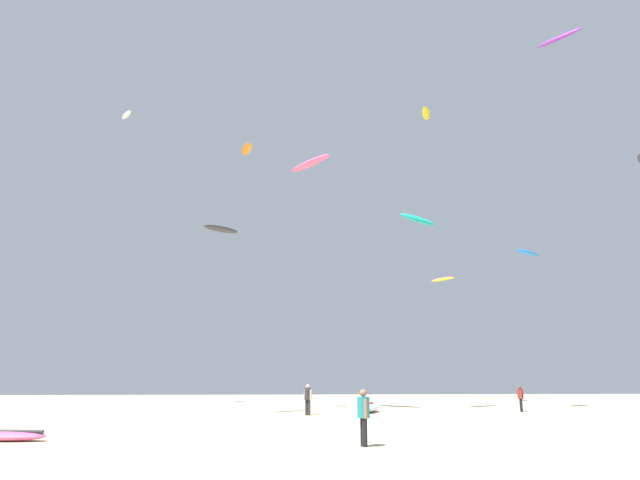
{
  "coord_description": "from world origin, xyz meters",
  "views": [
    {
      "loc": [
        -2.09,
        -13.72,
        2.08
      ],
      "look_at": [
        0.0,
        18.57,
        9.72
      ],
      "focal_mm": 32.65,
      "sensor_mm": 36.0,
      "label": 1
    }
  ],
  "objects_px": {
    "person_left": "(308,397)",
    "kite_aloft_5": "(126,115)",
    "kite_aloft_0": "(559,38)",
    "kite_aloft_9": "(310,163)",
    "kite_aloft_2": "(426,113)",
    "kite_aloft_8": "(221,229)",
    "kite_aloft_7": "(418,219)",
    "kite_aloft_4": "(443,279)",
    "kite_aloft_6": "(247,149)",
    "person_midground": "(520,396)",
    "kite_grounded_near": "(2,436)",
    "person_foreground": "(363,413)",
    "kite_grounded_mid": "(367,408)",
    "kite_aloft_1": "(528,253)"
  },
  "relations": [
    {
      "from": "kite_aloft_6",
      "to": "kite_aloft_9",
      "type": "xyz_separation_m",
      "value": [
        4.48,
        -0.46,
        -1.15
      ]
    },
    {
      "from": "kite_aloft_6",
      "to": "kite_aloft_7",
      "type": "bearing_deg",
      "value": 2.86
    },
    {
      "from": "kite_grounded_near",
      "to": "kite_aloft_4",
      "type": "xyz_separation_m",
      "value": [
        24.69,
        33.41,
        11.11
      ]
    },
    {
      "from": "person_left",
      "to": "kite_aloft_5",
      "type": "height_order",
      "value": "kite_aloft_5"
    },
    {
      "from": "kite_aloft_0",
      "to": "kite_aloft_5",
      "type": "height_order",
      "value": "kite_aloft_0"
    },
    {
      "from": "kite_aloft_2",
      "to": "kite_aloft_5",
      "type": "xyz_separation_m",
      "value": [
        -25.73,
        -0.83,
        -1.34
      ]
    },
    {
      "from": "person_left",
      "to": "kite_aloft_4",
      "type": "xyz_separation_m",
      "value": [
        13.89,
        20.6,
        10.29
      ]
    },
    {
      "from": "kite_aloft_0",
      "to": "kite_aloft_9",
      "type": "distance_m",
      "value": 22.24
    },
    {
      "from": "kite_aloft_9",
      "to": "kite_aloft_5",
      "type": "bearing_deg",
      "value": 153.67
    },
    {
      "from": "kite_grounded_mid",
      "to": "kite_aloft_0",
      "type": "relative_size",
      "value": 1.32
    },
    {
      "from": "kite_aloft_1",
      "to": "kite_aloft_9",
      "type": "distance_m",
      "value": 17.17
    },
    {
      "from": "kite_aloft_5",
      "to": "kite_aloft_1",
      "type": "bearing_deg",
      "value": -9.97
    },
    {
      "from": "kite_aloft_0",
      "to": "kite_aloft_5",
      "type": "bearing_deg",
      "value": 168.49
    },
    {
      "from": "person_foreground",
      "to": "kite_aloft_2",
      "type": "bearing_deg",
      "value": -118.6
    },
    {
      "from": "kite_grounded_mid",
      "to": "kite_aloft_7",
      "type": "relative_size",
      "value": 1.27
    },
    {
      "from": "kite_aloft_0",
      "to": "kite_aloft_4",
      "type": "height_order",
      "value": "kite_aloft_0"
    },
    {
      "from": "person_left",
      "to": "kite_aloft_2",
      "type": "relative_size",
      "value": 0.64
    },
    {
      "from": "kite_grounded_near",
      "to": "kite_aloft_9",
      "type": "xyz_separation_m",
      "value": [
        11.08,
        17.39,
        16.53
      ]
    },
    {
      "from": "kite_aloft_0",
      "to": "kite_aloft_7",
      "type": "distance_m",
      "value": 18.64
    },
    {
      "from": "kite_aloft_6",
      "to": "kite_aloft_1",
      "type": "bearing_deg",
      "value": 4.26
    },
    {
      "from": "kite_aloft_0",
      "to": "kite_aloft_1",
      "type": "height_order",
      "value": "kite_aloft_0"
    },
    {
      "from": "kite_aloft_2",
      "to": "kite_aloft_8",
      "type": "xyz_separation_m",
      "value": [
        -16.25,
        -12.11,
        -13.95
      ]
    },
    {
      "from": "person_midground",
      "to": "kite_aloft_8",
      "type": "height_order",
      "value": "kite_aloft_8"
    },
    {
      "from": "kite_aloft_0",
      "to": "kite_aloft_5",
      "type": "distance_m",
      "value": 35.37
    },
    {
      "from": "kite_aloft_2",
      "to": "kite_aloft_7",
      "type": "xyz_separation_m",
      "value": [
        -2.86,
        -7.22,
        -11.77
      ]
    },
    {
      "from": "kite_aloft_0",
      "to": "kite_aloft_7",
      "type": "relative_size",
      "value": 0.97
    },
    {
      "from": "person_foreground",
      "to": "kite_aloft_9",
      "type": "distance_m",
      "value": 25.24
    },
    {
      "from": "kite_aloft_0",
      "to": "kite_aloft_4",
      "type": "bearing_deg",
      "value": 110.18
    },
    {
      "from": "kite_grounded_mid",
      "to": "kite_aloft_2",
      "type": "distance_m",
      "value": 27.6
    },
    {
      "from": "kite_aloft_2",
      "to": "kite_aloft_4",
      "type": "height_order",
      "value": "kite_aloft_2"
    },
    {
      "from": "kite_aloft_4",
      "to": "kite_aloft_8",
      "type": "relative_size",
      "value": 1.17
    },
    {
      "from": "kite_aloft_9",
      "to": "person_midground",
      "type": "bearing_deg",
      "value": -8.65
    },
    {
      "from": "kite_grounded_near",
      "to": "kite_aloft_5",
      "type": "bearing_deg",
      "value": 99.15
    },
    {
      "from": "person_foreground",
      "to": "kite_aloft_2",
      "type": "xyz_separation_m",
      "value": [
        9.87,
        28.03,
        23.82
      ]
    },
    {
      "from": "kite_grounded_mid",
      "to": "kite_aloft_8",
      "type": "height_order",
      "value": "kite_aloft_8"
    },
    {
      "from": "person_midground",
      "to": "kite_aloft_4",
      "type": "distance_m",
      "value": 20.79
    },
    {
      "from": "person_midground",
      "to": "kite_grounded_mid",
      "type": "height_order",
      "value": "person_midground"
    },
    {
      "from": "kite_aloft_7",
      "to": "kite_aloft_8",
      "type": "height_order",
      "value": "kite_aloft_7"
    },
    {
      "from": "person_left",
      "to": "kite_aloft_5",
      "type": "xyz_separation_m",
      "value": [
        -14.8,
        12.04,
        22.5
      ]
    },
    {
      "from": "kite_aloft_4",
      "to": "kite_aloft_7",
      "type": "xyz_separation_m",
      "value": [
        -5.81,
        -14.95,
        1.78
      ]
    },
    {
      "from": "kite_aloft_5",
      "to": "kite_aloft_6",
      "type": "xyz_separation_m",
      "value": [
        10.6,
        -7.0,
        -5.63
      ]
    },
    {
      "from": "kite_grounded_mid",
      "to": "kite_aloft_6",
      "type": "distance_m",
      "value": 19.47
    },
    {
      "from": "kite_aloft_8",
      "to": "person_left",
      "type": "bearing_deg",
      "value": -8.17
    },
    {
      "from": "person_foreground",
      "to": "kite_aloft_4",
      "type": "xyz_separation_m",
      "value": [
        12.82,
        35.76,
        10.28
      ]
    },
    {
      "from": "person_foreground",
      "to": "kite_aloft_4",
      "type": "relative_size",
      "value": 0.63
    },
    {
      "from": "kite_aloft_9",
      "to": "kite_aloft_2",
      "type": "bearing_deg",
      "value": 37.89
    },
    {
      "from": "person_left",
      "to": "kite_aloft_9",
      "type": "height_order",
      "value": "kite_aloft_9"
    },
    {
      "from": "kite_aloft_5",
      "to": "kite_aloft_6",
      "type": "bearing_deg",
      "value": -33.45
    },
    {
      "from": "kite_grounded_near",
      "to": "kite_aloft_0",
      "type": "distance_m",
      "value": 44.72
    },
    {
      "from": "person_left",
      "to": "kite_aloft_6",
      "type": "xyz_separation_m",
      "value": [
        -4.2,
        5.04,
        16.87
      ]
    }
  ]
}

